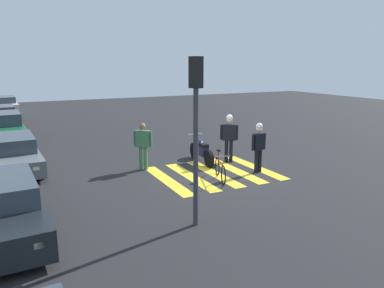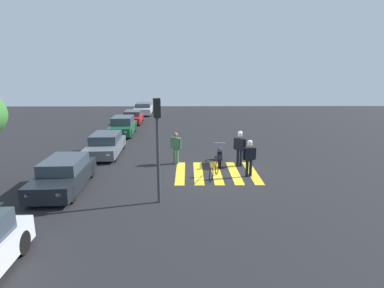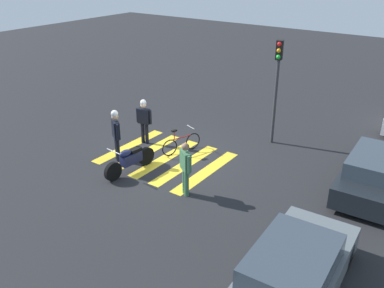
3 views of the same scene
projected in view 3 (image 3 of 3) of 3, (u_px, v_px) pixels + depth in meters
name	position (u px, v px, depth m)	size (l,w,h in m)	color
ground_plane	(166.00, 158.00, 15.08)	(60.00, 60.00, 0.00)	#232326
police_motorcycle	(130.00, 160.00, 13.94)	(2.14, 0.62, 1.04)	black
leaning_bicycle	(181.00, 143.00, 15.38)	(1.60, 0.66, 0.98)	black
officer_on_foot	(144.00, 118.00, 15.87)	(0.28, 0.67, 1.80)	black
officer_by_motorcycle	(116.00, 131.00, 14.49)	(0.45, 0.60, 1.91)	black
pedestrian_bystander	(186.00, 166.00, 12.40)	(0.44, 0.59, 1.74)	#3F724C
crosswalk_stripes	(166.00, 158.00, 15.08)	(3.54, 4.05, 0.01)	yellow
car_black_suv	(376.00, 172.00, 12.78)	(4.37, 1.91, 1.31)	black
car_grey_coupe	(293.00, 272.00, 8.80)	(4.36, 1.96, 1.27)	black
traffic_light_pole	(277.00, 76.00, 15.21)	(0.35, 0.29, 4.00)	#38383D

